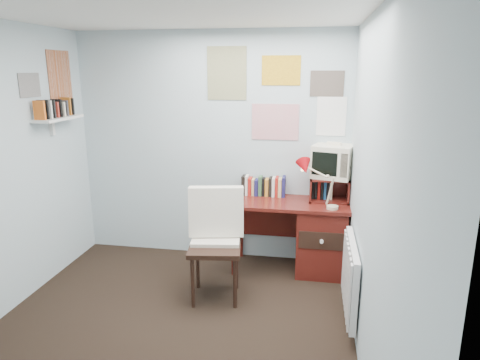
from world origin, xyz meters
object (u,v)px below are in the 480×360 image
(desk_lamp, at_px, (334,188))
(crt_tv, at_px, (333,160))
(desk_chair, at_px, (215,248))
(radiator, at_px, (351,277))
(tv_riser, at_px, (329,189))
(desk, at_px, (315,235))
(wall_shelf, at_px, (58,118))

(desk_lamp, height_order, crt_tv, crt_tv)
(desk_chair, xyz_separation_m, radiator, (1.20, -0.21, -0.08))
(desk_chair, xyz_separation_m, tv_riser, (1.03, 0.83, 0.38))
(desk_chair, bearing_deg, crt_tv, 30.66)
(crt_tv, bearing_deg, desk, -122.56)
(tv_riser, distance_m, radiator, 1.15)
(desk_lamp, distance_m, radiator, 0.95)
(radiator, bearing_deg, crt_tv, 97.66)
(desk_chair, xyz_separation_m, desk_lamp, (1.06, 0.55, 0.47))
(desk, xyz_separation_m, wall_shelf, (-2.57, -0.38, 1.21))
(crt_tv, distance_m, wall_shelf, 2.80)
(radiator, relative_size, wall_shelf, 1.29)
(desk_lamp, relative_size, wall_shelf, 0.67)
(desk, xyz_separation_m, crt_tv, (0.15, 0.13, 0.79))
(desk_chair, distance_m, crt_tv, 1.52)
(desk_lamp, bearing_deg, wall_shelf, -167.69)
(tv_riser, relative_size, crt_tv, 1.04)
(crt_tv, distance_m, radiator, 1.32)
(crt_tv, xyz_separation_m, radiator, (0.14, -1.06, -0.77))
(radiator, height_order, wall_shelf, wall_shelf)
(desk_lamp, xyz_separation_m, wall_shelf, (-2.72, -0.21, 0.65))
(desk, height_order, crt_tv, crt_tv)
(desk, distance_m, desk_chair, 1.17)
(tv_riser, relative_size, wall_shelf, 0.65)
(radiator, xyz_separation_m, wall_shelf, (-2.86, 0.55, 1.20))
(radiator, bearing_deg, desk_lamp, 100.48)
(desk, xyz_separation_m, radiator, (0.29, -0.93, 0.01))
(tv_riser, bearing_deg, radiator, -80.72)
(desk, distance_m, wall_shelf, 2.87)
(tv_riser, bearing_deg, crt_tv, 36.05)
(crt_tv, bearing_deg, tv_riser, -128.27)
(tv_riser, height_order, wall_shelf, wall_shelf)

